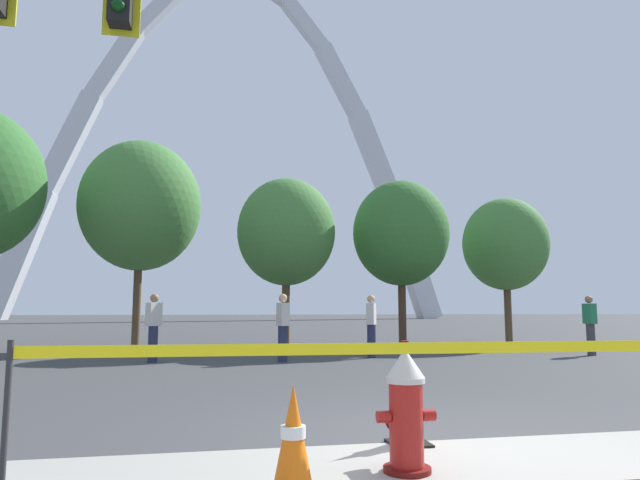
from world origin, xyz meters
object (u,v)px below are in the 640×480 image
at_px(pedestrian_walking_right, 153,327).
at_px(traffic_cone_mid_sidewalk, 293,441).
at_px(monument_arch, 230,157).
at_px(pedestrian_walking_left, 590,325).
at_px(pedestrian_standing_center, 371,325).
at_px(pedestrian_near_trees, 283,327).
at_px(traffic_cone_curb_edge, 408,405).
at_px(fire_hydrant, 406,410).

bearing_deg(pedestrian_walking_right, traffic_cone_mid_sidewalk, -79.54).
relative_size(monument_arch, pedestrian_walking_left, 34.48).
bearing_deg(traffic_cone_mid_sidewalk, pedestrian_standing_center, 70.85).
distance_m(pedestrian_standing_center, pedestrian_near_trees, 2.46).
relative_size(traffic_cone_curb_edge, pedestrian_standing_center, 0.46).
bearing_deg(monument_arch, traffic_cone_curb_edge, -90.34).
xyz_separation_m(traffic_cone_mid_sidewalk, traffic_cone_curb_edge, (1.25, 1.19, 0.00)).
height_order(pedestrian_walking_right, pedestrian_near_trees, same).
distance_m(monument_arch, pedestrian_walking_left, 60.00).
relative_size(pedestrian_walking_right, pedestrian_near_trees, 1.00).
relative_size(traffic_cone_mid_sidewalk, pedestrian_standing_center, 0.46).
height_order(traffic_cone_curb_edge, pedestrian_walking_right, pedestrian_walking_right).
height_order(fire_hydrant, pedestrian_walking_left, pedestrian_walking_left).
bearing_deg(pedestrian_standing_center, pedestrian_walking_left, -4.24).
distance_m(fire_hydrant, pedestrian_walking_right, 9.96).
bearing_deg(traffic_cone_curb_edge, traffic_cone_mid_sidewalk, -136.22).
distance_m(monument_arch, pedestrian_near_trees, 59.70).
xyz_separation_m(monument_arch, pedestrian_walking_left, (7.87, -56.23, -19.43)).
distance_m(traffic_cone_curb_edge, pedestrian_walking_right, 9.26).
relative_size(fire_hydrant, pedestrian_walking_right, 0.62).
height_order(fire_hydrant, traffic_cone_curb_edge, fire_hydrant).
bearing_deg(traffic_cone_curb_edge, pedestrian_standing_center, 75.72).
distance_m(pedestrian_walking_right, pedestrian_near_trees, 3.02).
bearing_deg(fire_hydrant, traffic_cone_curb_edge, 68.94).
xyz_separation_m(pedestrian_walking_right, pedestrian_near_trees, (2.98, -0.45, 0.00)).
height_order(monument_arch, pedestrian_walking_right, monument_arch).
bearing_deg(pedestrian_standing_center, pedestrian_walking_right, -177.63).
relative_size(monument_arch, pedestrian_near_trees, 34.48).
height_order(traffic_cone_mid_sidewalk, traffic_cone_curb_edge, same).
bearing_deg(monument_arch, pedestrian_standing_center, -88.05).
relative_size(traffic_cone_curb_edge, pedestrian_walking_right, 0.46).
xyz_separation_m(pedestrian_standing_center, pedestrian_walking_right, (-5.35, -0.22, 0.00)).
xyz_separation_m(fire_hydrant, pedestrian_near_trees, (0.23, 9.11, 0.35)).
relative_size(traffic_cone_mid_sidewalk, monument_arch, 0.01).
height_order(traffic_cone_mid_sidewalk, monument_arch, monument_arch).
bearing_deg(traffic_cone_curb_edge, pedestrian_walking_left, 45.87).
xyz_separation_m(traffic_cone_curb_edge, pedestrian_walking_left, (8.25, 8.50, 0.46)).
xyz_separation_m(traffic_cone_mid_sidewalk, monument_arch, (1.63, 65.92, 19.88)).
xyz_separation_m(traffic_cone_curb_edge, pedestrian_standing_center, (2.28, 8.95, 0.46)).
xyz_separation_m(pedestrian_walking_left, pedestrian_near_trees, (-8.34, -0.23, 0.00)).
distance_m(traffic_cone_mid_sidewalk, traffic_cone_curb_edge, 1.72).
bearing_deg(pedestrian_near_trees, traffic_cone_curb_edge, -89.36).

